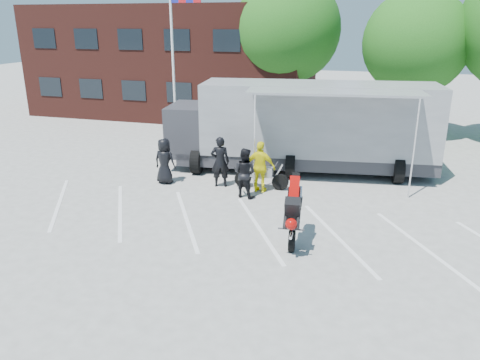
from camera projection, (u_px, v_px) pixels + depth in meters
The scene contains 13 objects.
ground at pixel (243, 240), 13.58m from camera, with size 100.00×100.00×0.00m, color #ABABA5.
parking_bay_lines at pixel (252, 226), 14.49m from camera, with size 18.00×5.00×0.01m, color white.
office_building at pixel (175, 61), 31.47m from camera, with size 18.00×8.00×7.00m, color #4B1E18.
flagpole at pixel (177, 42), 22.70m from camera, with size 1.61×0.12×8.00m.
tree_left at pixel (287, 30), 26.84m from camera, with size 6.12×6.12×8.64m.
tree_mid at pixel (416, 43), 24.26m from camera, with size 5.44×5.44×7.68m.
transporter_truck at pixel (304, 170), 19.98m from camera, with size 11.54×5.56×3.67m, color #919499, non-canonical shape.
parked_motorcycle at pixel (261, 188), 17.81m from camera, with size 0.71×2.12×1.11m, color silver, non-canonical shape.
stunt_bike_rider at pixel (293, 239), 13.68m from camera, with size 0.90×1.90×2.24m, color black, non-canonical shape.
spectator_leather_a at pixel (165, 161), 18.11m from camera, with size 0.87×0.57×1.79m, color black.
spectator_leather_b at pixel (220, 162), 17.73m from camera, with size 0.71×0.47×1.95m, color black.
spectator_leather_c at pixel (244, 173), 16.69m from camera, with size 0.88×0.69×1.81m, color black.
spectator_hivis at pixel (261, 167), 17.16m from camera, with size 1.12×0.47×1.92m, color yellow.
Camera 1 is at (3.39, -11.81, 6.05)m, focal length 35.00 mm.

